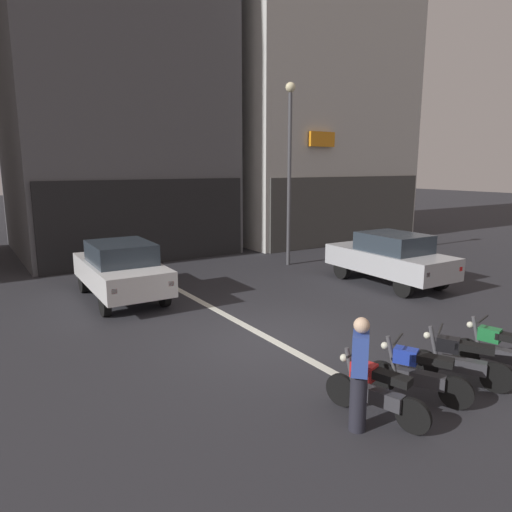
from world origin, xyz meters
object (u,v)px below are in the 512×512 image
at_px(car_silver_parked_kerbside, 390,257).
at_px(car_red_down_street, 118,227).
at_px(motorcycle_red_row_leftmost, 375,390).
at_px(car_white_crossing_near, 121,269).
at_px(street_lamp, 290,156).
at_px(motorcycle_black_row_centre, 459,360).
at_px(motorcycle_blue_row_left_mid, 417,372).
at_px(motorcycle_green_row_right_mid, 500,350).
at_px(person_by_motorcycles, 359,374).

bearing_deg(car_silver_parked_kerbside, car_red_down_street, 112.84).
bearing_deg(motorcycle_red_row_leftmost, car_white_crossing_near, 98.29).
bearing_deg(car_red_down_street, motorcycle_red_row_leftmost, -94.65).
bearing_deg(street_lamp, motorcycle_black_row_centre, -110.46).
bearing_deg(motorcycle_red_row_leftmost, car_silver_parked_kerbside, 39.47).
bearing_deg(motorcycle_blue_row_left_mid, car_silver_parked_kerbside, 44.15).
height_order(car_white_crossing_near, motorcycle_blue_row_left_mid, car_white_crossing_near).
xyz_separation_m(car_white_crossing_near, motorcycle_red_row_leftmost, (1.20, -8.24, -0.43)).
height_order(car_white_crossing_near, motorcycle_red_row_leftmost, car_white_crossing_near).
bearing_deg(car_white_crossing_near, motorcycle_blue_row_left_mid, -74.99).
xyz_separation_m(motorcycle_black_row_centre, motorcycle_green_row_right_mid, (1.01, -0.14, 0.00)).
xyz_separation_m(street_lamp, motorcycle_red_row_leftmost, (-5.52, -9.39, -3.58)).
distance_m(street_lamp, motorcycle_green_row_right_mid, 10.53).
distance_m(car_silver_parked_kerbside, motorcycle_blue_row_left_mid, 7.53).
xyz_separation_m(car_silver_parked_kerbside, person_by_motorcycles, (-6.82, -5.35, -0.03)).
distance_m(car_red_down_street, motorcycle_green_row_right_mid, 17.40).
bearing_deg(car_red_down_street, person_by_motorcycles, -96.04).
xyz_separation_m(car_silver_parked_kerbside, motorcycle_black_row_centre, (-4.39, -5.31, -0.43)).
relative_size(car_red_down_street, motorcycle_green_row_right_mid, 2.56).
height_order(motorcycle_red_row_leftmost, motorcycle_black_row_centre, same).
distance_m(motorcycle_red_row_leftmost, motorcycle_green_row_right_mid, 3.01).
bearing_deg(motorcycle_red_row_leftmost, car_red_down_street, 85.35).
relative_size(car_white_crossing_near, motorcycle_green_row_right_mid, 2.54).
bearing_deg(motorcycle_green_row_right_mid, car_red_down_street, 95.32).
relative_size(car_red_down_street, motorcycle_blue_row_left_mid, 2.74).
height_order(car_red_down_street, motorcycle_black_row_centre, car_red_down_street).
bearing_deg(motorcycle_black_row_centre, car_red_down_street, 92.03).
height_order(car_silver_parked_kerbside, person_by_motorcycles, person_by_motorcycles).
distance_m(motorcycle_blue_row_left_mid, person_by_motorcycles, 1.49).
height_order(car_red_down_street, motorcycle_red_row_leftmost, car_red_down_street).
height_order(street_lamp, motorcycle_black_row_centre, street_lamp).
bearing_deg(motorcycle_black_row_centre, motorcycle_green_row_right_mid, -8.03).
xyz_separation_m(car_red_down_street, motorcycle_green_row_right_mid, (1.61, -17.32, -0.43)).
bearing_deg(motorcycle_blue_row_left_mid, motorcycle_red_row_leftmost, -178.35).
bearing_deg(person_by_motorcycles, motorcycle_black_row_centre, 0.98).
bearing_deg(street_lamp, motorcycle_blue_row_left_mid, -115.78).
relative_size(motorcycle_red_row_leftmost, motorcycle_black_row_centre, 1.09).
distance_m(street_lamp, person_by_motorcycles, 11.63).
height_order(street_lamp, motorcycle_green_row_right_mid, street_lamp).
bearing_deg(street_lamp, person_by_motorcycles, -122.13).
bearing_deg(motorcycle_green_row_right_mid, person_by_motorcycles, 178.33).
height_order(car_silver_parked_kerbside, motorcycle_blue_row_left_mid, car_silver_parked_kerbside).
xyz_separation_m(car_white_crossing_near, person_by_motorcycles, (0.77, -8.32, -0.03)).
distance_m(car_silver_parked_kerbside, street_lamp, 5.27).
distance_m(car_red_down_street, motorcycle_blue_row_left_mid, 17.11).
relative_size(car_red_down_street, person_by_motorcycles, 2.51).
relative_size(motorcycle_blue_row_left_mid, motorcycle_black_row_centre, 1.02).
relative_size(street_lamp, motorcycle_blue_row_left_mid, 4.33).
xyz_separation_m(street_lamp, motorcycle_blue_row_left_mid, (-4.52, -9.36, -3.58)).
xyz_separation_m(car_white_crossing_near, motorcycle_green_row_right_mid, (4.21, -8.42, -0.43)).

